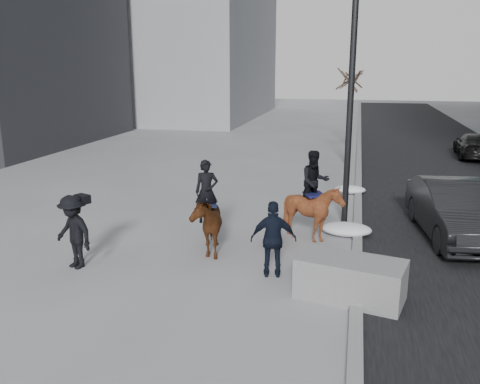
% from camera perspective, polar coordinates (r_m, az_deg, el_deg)
% --- Properties ---
extents(ground, '(120.00, 120.00, 0.00)m').
position_cam_1_polar(ground, '(12.31, -1.27, -8.13)').
color(ground, gray).
rests_on(ground, ground).
extents(road, '(8.00, 90.00, 0.01)m').
position_cam_1_polar(road, '(21.95, 23.64, 0.69)').
color(road, black).
rests_on(road, ground).
extents(curb, '(0.25, 90.00, 0.12)m').
position_cam_1_polar(curb, '(21.54, 13.16, 1.43)').
color(curb, gray).
rests_on(curb, ground).
extents(planter, '(2.31, 1.53, 0.85)m').
position_cam_1_polar(planter, '(10.71, 12.29, -9.53)').
color(planter, gray).
rests_on(planter, ground).
extents(car_near, '(2.26, 4.93, 1.57)m').
position_cam_1_polar(car_near, '(15.09, 23.00, -1.92)').
color(car_near, black).
rests_on(car_near, ground).
extents(car_far, '(2.08, 4.45, 1.26)m').
position_cam_1_polar(car_far, '(28.72, 24.88, 4.77)').
color(car_far, black).
rests_on(car_far, ground).
extents(tree_near, '(1.20, 1.20, 4.82)m').
position_cam_1_polar(tree_near, '(24.70, 12.09, 8.61)').
color(tree_near, '#372620').
rests_on(tree_near, ground).
extents(tree_far, '(1.20, 1.20, 4.58)m').
position_cam_1_polar(tree_far, '(30.00, 12.31, 9.30)').
color(tree_far, '#3B2D23').
rests_on(tree_far, ground).
extents(mounted_left, '(1.38, 1.99, 2.35)m').
position_cam_1_polar(mounted_left, '(12.90, -3.88, -2.98)').
color(mounted_left, '#461E0E').
rests_on(mounted_left, ground).
extents(mounted_right, '(1.76, 1.85, 2.45)m').
position_cam_1_polar(mounted_right, '(13.79, 8.23, -1.49)').
color(mounted_right, '#47170E').
rests_on(mounted_right, ground).
extents(feeder, '(1.09, 0.94, 1.75)m').
position_cam_1_polar(feeder, '(11.39, 3.78, -5.32)').
color(feeder, black).
rests_on(feeder, ground).
extents(camera_crew, '(1.30, 1.04, 1.75)m').
position_cam_1_polar(camera_crew, '(12.46, -18.18, -4.25)').
color(camera_crew, black).
rests_on(camera_crew, ground).
extents(lamppost, '(0.25, 0.80, 9.09)m').
position_cam_1_polar(lamppost, '(14.98, 12.58, 15.08)').
color(lamppost, black).
rests_on(lamppost, ground).
extents(snow_piles, '(1.39, 5.70, 0.35)m').
position_cam_1_polar(snow_piles, '(16.26, 12.05, -2.24)').
color(snow_piles, white).
rests_on(snow_piles, ground).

